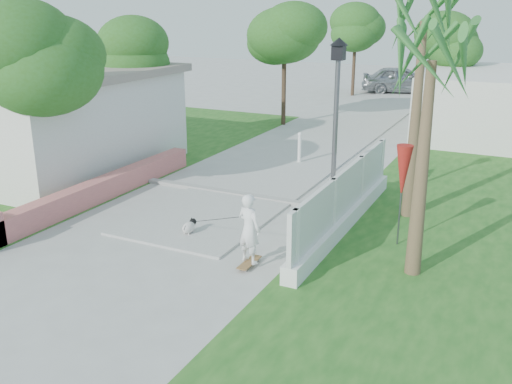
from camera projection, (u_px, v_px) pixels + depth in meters
The scene contains 22 objects.
ground at pixel (96, 284), 11.03m from camera, with size 90.00×90.00×0.00m, color #B7B7B2.
path_strip at pixel (371, 115), 28.10m from camera, with size 3.20×36.00×0.06m, color #B7B7B2.
curb at pixel (240, 194), 16.14m from camera, with size 6.50×0.25×0.10m, color #999993.
grass_left at pixel (95, 154), 20.79m from camera, with size 8.00×20.00×0.01m, color #20561B.
grass_right at pixel (511, 211), 14.94m from camera, with size 8.00×20.00×0.01m, color #20561B.
pink_wall at pixel (89, 194), 15.35m from camera, with size 0.45×8.20×0.80m.
house_left at pixel (27, 116), 18.99m from camera, with size 8.40×7.40×3.23m.
lattice_fence at pixel (345, 206), 13.71m from camera, with size 0.35×7.00×1.50m.
building_right at pixel (503, 104), 23.49m from camera, with size 6.00×8.00×2.60m, color silver.
street_lamp at pixel (336, 124), 13.76m from camera, with size 0.44×0.44×4.44m.
bollard at pixel (300, 147), 19.31m from camera, with size 0.14×0.14×1.09m.
patio_umbrella at pixel (403, 173), 12.34m from camera, with size 0.36×0.36×2.30m.
tree_left_near at pixel (24, 61), 14.26m from camera, with size 3.60×3.60×5.28m.
tree_left_mid at pixel (131, 56), 19.48m from camera, with size 3.20×3.20×4.85m.
tree_path_left at pixel (285, 38), 24.74m from camera, with size 3.40×3.40×5.23m.
tree_path_right at pixel (446, 44), 25.66m from camera, with size 3.00×3.00×4.79m.
tree_path_far at pixel (356, 30), 33.19m from camera, with size 3.20×3.20×5.17m.
palm_far at pixel (423, 35), 13.27m from camera, with size 1.80×1.80×5.30m.
palm_near at pixel (431, 74), 10.28m from camera, with size 1.80×1.80×4.70m.
skateboarder at pixel (220, 221), 12.38m from camera, with size 2.33×1.46×1.57m.
dog at pixel (189, 227), 13.36m from camera, with size 0.25×0.55×0.38m.
parked_car at pixel (402, 80), 34.95m from camera, with size 1.95×4.85×1.65m, color #999CA1.
Camera 1 is at (7.15, -7.56, 5.12)m, focal length 40.00 mm.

